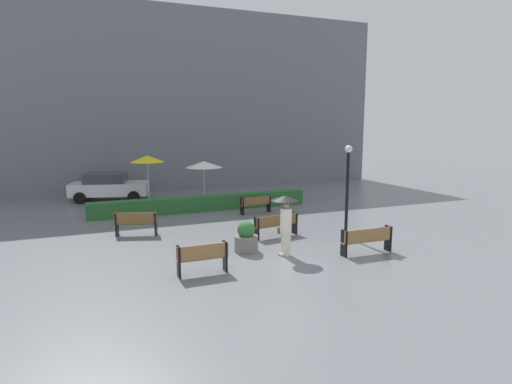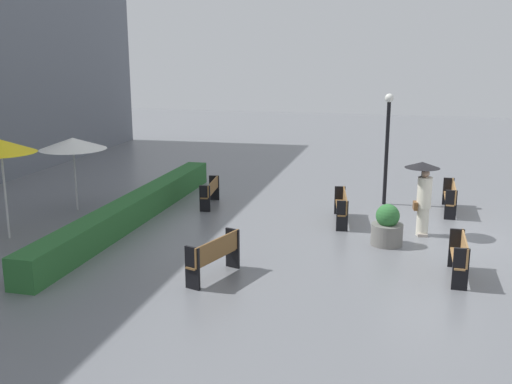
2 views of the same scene
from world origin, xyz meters
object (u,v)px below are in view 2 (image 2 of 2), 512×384
bench_near_left (460,255)px  bench_near_right (451,195)px  bench_far_left (215,254)px  planter_pot (387,227)px  bench_mid_center (342,205)px  bench_back_row (211,191)px  pedestrian_with_umbrella (423,189)px  patio_umbrella_yellow (0,146)px  patio_umbrella_white (73,144)px  lamp_post (387,137)px

bench_near_left → bench_near_right: bearing=-1.5°
bench_far_left → planter_pot: size_ratio=1.52×
bench_mid_center → bench_far_left: size_ratio=1.16×
planter_pot → bench_back_row: bearing=65.0°
bench_near_left → pedestrian_with_umbrella: pedestrian_with_umbrella is taller
planter_pot → patio_umbrella_yellow: 10.14m
patio_umbrella_yellow → patio_umbrella_white: bearing=-5.1°
planter_pot → bench_near_right: bearing=-25.8°
patio_umbrella_yellow → bench_mid_center: bearing=-66.4°
patio_umbrella_yellow → patio_umbrella_white: (2.99, -0.27, -0.37)m
bench_mid_center → pedestrian_with_umbrella: pedestrian_with_umbrella is taller
bench_back_row → lamp_post: lamp_post is taller
bench_near_left → bench_mid_center: bearing=38.5°
patio_umbrella_white → bench_mid_center: bearing=-85.2°
patio_umbrella_white → bench_back_row: bearing=-68.3°
bench_mid_center → patio_umbrella_white: (-0.68, 8.15, 1.58)m
bench_back_row → patio_umbrella_yellow: (-4.53, 4.14, 1.98)m
bench_back_row → pedestrian_with_umbrella: pedestrian_with_umbrella is taller
planter_pot → lamp_post: lamp_post is taller
bench_far_left → lamp_post: 8.33m
bench_mid_center → lamp_post: (2.42, -1.10, 1.68)m
patio_umbrella_yellow → bench_back_row: bearing=-42.4°
lamp_post → bench_near_right: bearing=-103.9°
planter_pot → pedestrian_with_umbrella: bearing=-38.8°
pedestrian_with_umbrella → patio_umbrella_white: size_ratio=0.88×
bench_near_left → bench_near_right: bench_near_left is taller
bench_back_row → lamp_post: size_ratio=0.46×
bench_back_row → bench_near_right: 7.47m
bench_back_row → planter_pot: (-2.62, -5.62, -0.03)m
patio_umbrella_white → pedestrian_with_umbrella: bearing=-90.1°
planter_pot → patio_umbrella_white: (1.08, 9.49, 1.63)m
bench_near_left → patio_umbrella_white: (3.05, 11.12, 1.55)m
bench_near_left → patio_umbrella_yellow: size_ratio=0.57×
bench_near_left → lamp_post: bearing=16.8°
bench_near_right → planter_pot: (-3.69, 1.78, -0.06)m
bench_mid_center → bench_near_right: bearing=-58.3°
bench_mid_center → lamp_post: bearing=-24.5°
patio_umbrella_yellow → bench_near_left: bearing=-90.3°
bench_mid_center → lamp_post: size_ratio=0.53×
bench_far_left → bench_near_left: bearing=-76.0°
bench_far_left → lamp_post: lamp_post is taller
bench_near_left → bench_far_left: size_ratio=0.92×
bench_near_right → patio_umbrella_yellow: (-5.60, 11.54, 1.94)m
bench_near_left → patio_umbrella_white: size_ratio=0.66×
bench_far_left → patio_umbrella_white: bearing=53.7°
pedestrian_with_umbrella → planter_pot: bearing=141.2°
bench_far_left → lamp_post: (7.45, -3.34, 1.66)m
bench_mid_center → bench_back_row: bearing=78.7°
lamp_post → patio_umbrella_yellow: (-6.10, 9.53, 0.27)m
bench_far_left → lamp_post: size_ratio=0.46×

